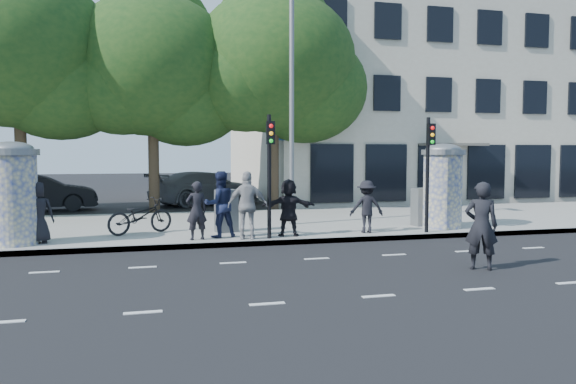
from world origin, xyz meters
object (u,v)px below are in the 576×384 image
object	(u,v)px
cabinet_right	(422,207)
ad_column_left	(12,191)
ped_d	(367,207)
traffic_pole_far	(429,162)
street_lamp	(292,82)
car_right	(206,188)
ped_b	(197,211)
cabinet_left	(226,211)
ped_a	(38,212)
ped_e	(248,205)
ped_f	(289,208)
bicycle	(140,216)
ped_c	(220,204)
man_road	(481,226)
traffic_pole_near	(270,163)
ad_column_right	(443,184)
car_mid	(39,193)

from	to	relation	value
cabinet_right	ad_column_left	bearing A→B (deg)	176.28
ped_d	traffic_pole_far	bearing A→B (deg)	174.75
street_lamp	ped_d	world-z (taller)	street_lamp
car_right	ped_b	bearing A→B (deg)	149.21
street_lamp	ad_column_left	bearing A→B (deg)	-165.06
cabinet_left	ped_a	bearing A→B (deg)	175.79
ped_e	ped_f	xyz separation A→B (m)	(1.23, 0.29, -0.12)
car_right	ped_d	bearing A→B (deg)	172.62
ped_e	bicycle	xyz separation A→B (m)	(-2.85, 1.80, -0.41)
bicycle	cabinet_left	distance (m)	2.51
ped_a	car_right	world-z (taller)	ped_a
ad_column_left	street_lamp	size ratio (longest dim) A/B	0.33
ped_a	cabinet_left	size ratio (longest dim) A/B	1.28
ped_e	bicycle	bearing A→B (deg)	-19.02
ad_column_left	ped_e	bearing A→B (deg)	-6.13
ad_column_left	street_lamp	distance (m)	8.90
ped_c	ped_e	distance (m)	0.88
ped_e	car_right	xyz separation A→B (m)	(0.20, 12.30, -0.28)
car_right	ad_column_left	bearing A→B (deg)	128.60
ped_c	man_road	world-z (taller)	ped_c
traffic_pole_near	ped_b	world-z (taller)	traffic_pole_near
ped_e	bicycle	distance (m)	3.40
ad_column_right	street_lamp	bearing A→B (deg)	156.27
bicycle	cabinet_left	xyz separation A→B (m)	(2.49, -0.26, 0.11)
traffic_pole_near	ped_b	size ratio (longest dim) A/B	2.13
ad_column_left	cabinet_right	distance (m)	12.04
street_lamp	car_right	xyz separation A→B (m)	(-1.80, 9.53, -3.99)
traffic_pole_far	cabinet_left	size ratio (longest dim) A/B	2.68
street_lamp	bicycle	bearing A→B (deg)	-168.59
ad_column_left	ped_e	xyz separation A→B (m)	(6.00, -0.64, -0.46)
man_road	bicycle	bearing A→B (deg)	-13.40
ad_column_left	ped_f	xyz separation A→B (m)	(7.23, -0.36, -0.57)
ped_b	bicycle	bearing A→B (deg)	-56.99
ped_a	ped_b	bearing A→B (deg)	168.81
ped_e	ad_column_left	bearing A→B (deg)	7.12
ad_column_right	traffic_pole_far	world-z (taller)	traffic_pole_far
ped_c	bicycle	xyz separation A→B (m)	(-2.16, 1.25, -0.40)
ped_d	cabinet_left	bearing A→B (deg)	-8.39
ad_column_right	ped_a	distance (m)	11.84
cabinet_right	ped_e	bearing A→B (deg)	-174.11
traffic_pole_near	ped_b	bearing A→B (deg)	170.94
car_right	man_road	bearing A→B (deg)	170.19
ad_column_right	ped_b	size ratio (longest dim) A/B	1.66
street_lamp	ped_b	bearing A→B (deg)	-143.07
street_lamp	ped_c	world-z (taller)	street_lamp
ped_c	ped_d	world-z (taller)	ped_c
traffic_pole_near	bicycle	size ratio (longest dim) A/B	1.71
traffic_pole_far	street_lamp	bearing A→B (deg)	140.12
ped_b	car_mid	xyz separation A→B (m)	(-5.71, 10.77, -0.17)
ped_e	ped_c	bearing A→B (deg)	-25.08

